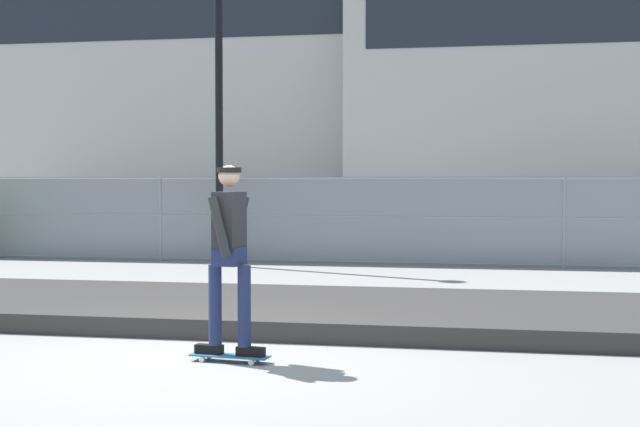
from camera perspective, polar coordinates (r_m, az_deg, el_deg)
ground_plane at (r=8.97m, az=-7.52°, el=-9.35°), size 120.00×120.00×0.00m
gravel_berm at (r=11.48m, az=-3.31°, el=-6.19°), size 16.65×3.37×0.23m
skateboard at (r=8.83m, az=-5.84°, el=-9.15°), size 0.82×0.28×0.07m
skater at (r=8.68m, az=-5.87°, el=-2.11°), size 0.73×0.60×1.87m
chain_fence at (r=18.55m, az=2.18°, el=-0.44°), size 25.76×0.06×1.85m
street_lamp at (r=18.72m, az=-6.56°, el=11.35°), size 0.44×0.44×7.81m
parked_car_near at (r=23.23m, az=-9.11°, el=-0.17°), size 4.52×2.19×1.66m
parked_car_mid at (r=21.57m, az=5.36°, el=-0.33°), size 4.47×2.09×1.66m
library_building at (r=52.52m, az=-7.00°, el=9.42°), size 22.43×10.78×16.75m
office_block at (r=49.57m, az=18.94°, el=8.63°), size 27.49×14.10×14.85m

